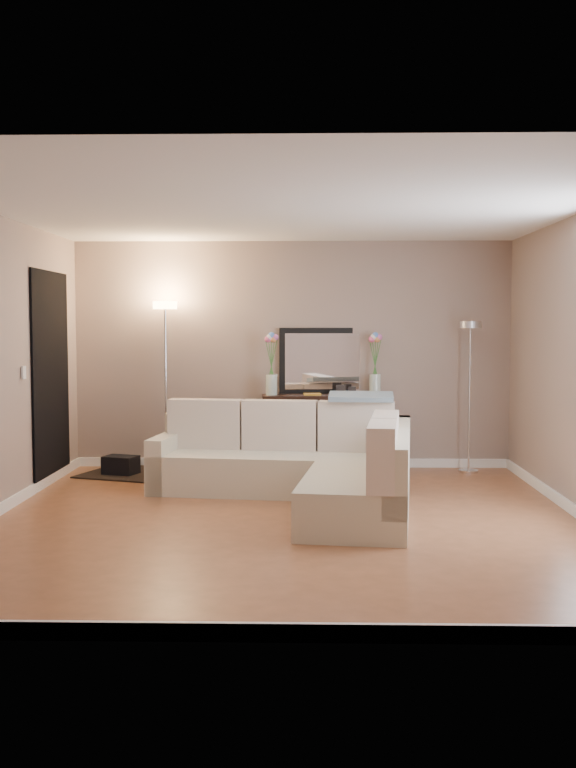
{
  "coord_description": "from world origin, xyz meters",
  "views": [
    {
      "loc": [
        0.18,
        -7.08,
        1.65
      ],
      "look_at": [
        0.0,
        0.8,
        1.1
      ],
      "focal_mm": 40.0,
      "sensor_mm": 36.0,
      "label": 1
    }
  ],
  "objects_px": {
    "console_table": "(316,428)",
    "floor_lamp_lit": "(165,351)",
    "sectional_sofa": "(309,466)",
    "floor_lamp_unlit": "(470,366)"
  },
  "relations": [
    {
      "from": "console_table",
      "to": "floor_lamp_lit",
      "type": "height_order",
      "value": "floor_lamp_lit"
    },
    {
      "from": "sectional_sofa",
      "to": "floor_lamp_unlit",
      "type": "bearing_deg",
      "value": 41.4
    },
    {
      "from": "sectional_sofa",
      "to": "floor_lamp_lit",
      "type": "bearing_deg",
      "value": 134.43
    },
    {
      "from": "console_table",
      "to": "sectional_sofa",
      "type": "bearing_deg",
      "value": -92.56
    },
    {
      "from": "sectional_sofa",
      "to": "floor_lamp_lit",
      "type": "distance_m",
      "value": 2.53
    },
    {
      "from": "floor_lamp_lit",
      "to": "floor_lamp_unlit",
      "type": "bearing_deg",
      "value": -1.4
    },
    {
      "from": "console_table",
      "to": "floor_lamp_lit",
      "type": "relative_size",
      "value": 0.74
    },
    {
      "from": "floor_lamp_lit",
      "to": "sectional_sofa",
      "type": "bearing_deg",
      "value": -45.57
    },
    {
      "from": "console_table",
      "to": "floor_lamp_unlit",
      "type": "distance_m",
      "value": 1.85
    },
    {
      "from": "console_table",
      "to": "floor_lamp_unlit",
      "type": "xyz_separation_m",
      "value": [
        1.7,
        -0.14,
        0.71
      ]
    }
  ]
}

